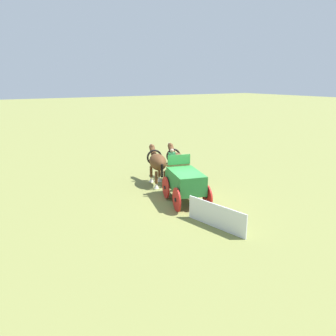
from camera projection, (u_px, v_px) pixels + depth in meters
ground_plane at (186, 203)px, 17.80m from camera, size 220.00×220.00×0.00m
show_wagon at (185, 181)px, 17.63m from camera, size 5.53×2.51×2.68m
draft_horse_near at (157, 162)px, 20.59m from camera, size 2.94×1.46×2.30m
draft_horse_off at (177, 161)px, 20.95m from camera, size 3.10×1.45×2.29m
sponsor_banner at (216, 216)px, 14.66m from camera, size 3.14×0.73×1.10m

